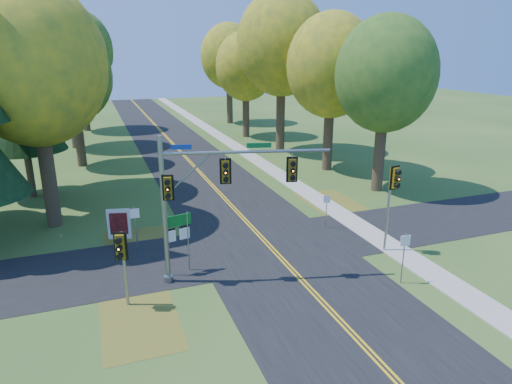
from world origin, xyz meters
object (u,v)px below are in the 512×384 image
object	(u,v)px
east_signal_pole	(393,188)
info_kiosk	(119,224)
route_sign_cluster	(178,232)
traffic_mast	(206,190)

from	to	relation	value
east_signal_pole	info_kiosk	bearing A→B (deg)	145.15
route_sign_cluster	info_kiosk	bearing A→B (deg)	101.62
info_kiosk	east_signal_pole	bearing A→B (deg)	-12.87
traffic_mast	info_kiosk	bearing A→B (deg)	132.74
traffic_mast	east_signal_pole	xyz separation A→B (m)	(9.67, -0.29, -0.81)
east_signal_pole	info_kiosk	world-z (taller)	east_signal_pole
traffic_mast	route_sign_cluster	distance (m)	2.82
info_kiosk	traffic_mast	bearing A→B (deg)	-47.12
east_signal_pole	route_sign_cluster	distance (m)	11.01
east_signal_pole	route_sign_cluster	world-z (taller)	east_signal_pole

